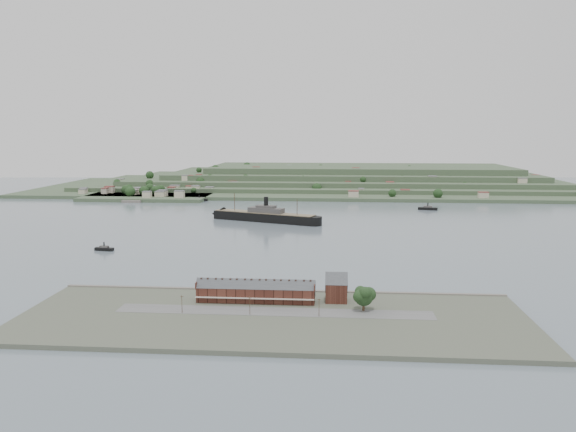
# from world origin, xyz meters

# --- Properties ---
(ground) EXTENTS (1400.00, 1400.00, 0.00)m
(ground) POSITION_xyz_m (0.00, 0.00, 0.00)
(ground) COLOR slate
(ground) RESTS_ON ground
(near_shore) EXTENTS (220.00, 80.00, 2.60)m
(near_shore) POSITION_xyz_m (0.00, -186.75, 1.01)
(near_shore) COLOR #4C5142
(near_shore) RESTS_ON ground
(terrace_row) EXTENTS (55.60, 9.80, 11.07)m
(terrace_row) POSITION_xyz_m (-10.00, -168.02, 6.84)
(terrace_row) COLOR #411F17
(terrace_row) RESTS_ON ground
(gabled_building) EXTENTS (10.40, 10.18, 14.09)m
(gabled_building) POSITION_xyz_m (27.50, -164.00, 8.19)
(gabled_building) COLOR #411F17
(gabled_building) RESTS_ON ground
(far_peninsula) EXTENTS (760.00, 309.00, 30.00)m
(far_peninsula) POSITION_xyz_m (27.91, 393.10, 11.88)
(far_peninsula) COLOR #3E5236
(far_peninsula) RESTS_ON ground
(steamship) EXTENTS (107.90, 51.12, 27.06)m
(steamship) POSITION_xyz_m (-39.06, 81.05, 5.00)
(steamship) COLOR black
(steamship) RESTS_ON ground
(tugboat) EXTENTS (13.59, 5.48, 5.94)m
(tugboat) POSITION_xyz_m (-130.40, -54.16, 1.45)
(tugboat) COLOR black
(tugboat) RESTS_ON ground
(ferry_west) EXTENTS (19.44, 6.98, 7.14)m
(ferry_west) POSITION_xyz_m (-131.04, 225.00, 1.72)
(ferry_west) COLOR black
(ferry_west) RESTS_ON ground
(ferry_east) EXTENTS (20.42, 8.91, 7.41)m
(ferry_east) POSITION_xyz_m (124.44, 169.34, 1.78)
(ferry_east) COLOR black
(ferry_east) RESTS_ON ground
(fig_tree) EXTENTS (10.34, 8.95, 11.53)m
(fig_tree) POSITION_xyz_m (39.75, -177.87, 9.04)
(fig_tree) COLOR #43301F
(fig_tree) RESTS_ON ground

